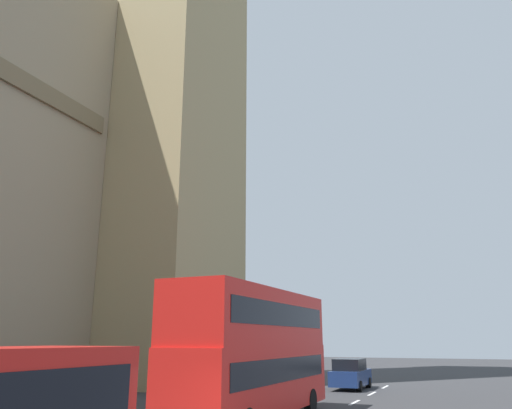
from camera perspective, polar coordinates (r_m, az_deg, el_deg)
The scene contains 2 objects.
double_decker_bus at distance 20.15m, azimuth -0.11°, elevation -16.08°, with size 10.50×2.54×4.90m.
sedan_lead at distance 34.04m, azimuth 10.76°, elevation -18.47°, with size 4.40×1.86×1.85m.
Camera 1 is at (-10.94, -6.02, 3.04)m, focal length 35.07 mm.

